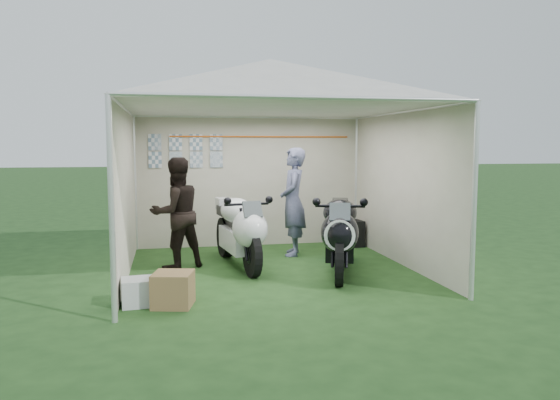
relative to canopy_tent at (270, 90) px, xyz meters
The scene contains 10 objects.
ground 2.58m from the canopy_tent, 89.22° to the right, with size 80.00×80.00×0.00m, color #1B3A16.
canopy_tent is the anchor object (origin of this frame).
motorcycle_white 2.04m from the canopy_tent, 155.01° to the left, with size 0.66×2.13×1.05m.
motorcycle_black 2.22m from the canopy_tent, 29.74° to the right, with size 0.96×2.11×1.07m.
paddock_stand 2.73m from the canopy_tent, 20.14° to the left, with size 0.43×0.27×0.33m, color #0D3BAB.
person_dark_jacket 2.24m from the canopy_tent, 164.46° to the left, with size 0.79×0.62×1.63m, color black.
person_blue_jacket 2.02m from the canopy_tent, 59.65° to the left, with size 0.64×0.42×1.76m, color slate.
equipment_box 3.25m from the canopy_tent, 41.10° to the left, with size 0.47×0.37×0.47m, color black.
crate_0 3.32m from the canopy_tent, 140.23° to the right, with size 0.45×0.35×0.30m, color #B3B9BD.
crate_1 3.19m from the canopy_tent, 131.83° to the right, with size 0.43×0.43×0.38m, color brown.
Camera 1 is at (-1.44, -7.64, 1.80)m, focal length 35.00 mm.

